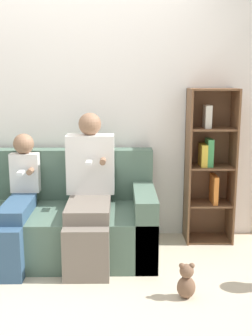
{
  "coord_description": "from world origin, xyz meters",
  "views": [
    {
      "loc": [
        0.42,
        -3.05,
        1.56
      ],
      "look_at": [
        0.46,
        0.61,
        0.77
      ],
      "focal_mm": 45.0,
      "sensor_mm": 36.0,
      "label": 1
    }
  ],
  "objects": [
    {
      "name": "teddy_bear",
      "position": [
        0.88,
        -0.28,
        0.13
      ],
      "size": [
        0.13,
        0.11,
        0.27
      ],
      "color": "brown",
      "rests_on": "ground_plane"
    },
    {
      "name": "ground_plane",
      "position": [
        0.0,
        0.0,
        0.0
      ],
      "size": [
        14.0,
        14.0,
        0.0
      ],
      "primitive_type": "plane",
      "color": "beige"
    },
    {
      "name": "child_seated",
      "position": [
        -0.46,
        0.4,
        0.54
      ],
      "size": [
        0.26,
        0.86,
        1.07
      ],
      "color": "#335170",
      "rests_on": "ground_plane"
    },
    {
      "name": "bookshelf",
      "position": [
        1.26,
        0.88,
        0.75
      ],
      "size": [
        0.44,
        0.32,
        1.46
      ],
      "color": "brown",
      "rests_on": "ground_plane"
    },
    {
      "name": "back_wall",
      "position": [
        0.0,
        1.04,
        1.27
      ],
      "size": [
        10.0,
        0.06,
        2.55
      ],
      "color": "silver",
      "rests_on": "ground_plane"
    },
    {
      "name": "adult_seated",
      "position": [
        0.14,
        0.45,
        0.64
      ],
      "size": [
        0.43,
        0.83,
        1.26
      ],
      "color": "#70665B",
      "rests_on": "ground_plane"
    },
    {
      "name": "couch",
      "position": [
        -0.34,
        0.56,
        0.3
      ],
      "size": [
        2.11,
        0.91,
        0.9
      ],
      "color": "#4C6656",
      "rests_on": "ground_plane"
    }
  ]
}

